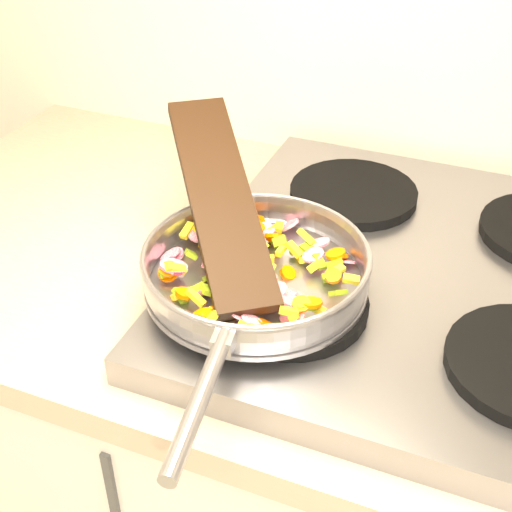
% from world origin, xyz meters
% --- Properties ---
extents(cooktop, '(0.60, 0.60, 0.04)m').
position_xyz_m(cooktop, '(-0.70, 1.67, 0.92)').
color(cooktop, '#939399').
rests_on(cooktop, counter_top).
extents(grate_fl, '(0.19, 0.19, 0.02)m').
position_xyz_m(grate_fl, '(-0.84, 1.52, 0.95)').
color(grate_fl, black).
rests_on(grate_fl, cooktop).
extents(grate_bl, '(0.19, 0.19, 0.02)m').
position_xyz_m(grate_bl, '(-0.84, 1.81, 0.95)').
color(grate_bl, black).
rests_on(grate_bl, cooktop).
extents(saute_pan, '(0.31, 0.48, 0.05)m').
position_xyz_m(saute_pan, '(-0.89, 1.53, 0.98)').
color(saute_pan, '#9E9EA5').
rests_on(saute_pan, grate_fl).
extents(vegetable_heap, '(0.26, 0.25, 0.05)m').
position_xyz_m(vegetable_heap, '(-0.90, 1.54, 0.98)').
color(vegetable_heap, '#D21448').
rests_on(vegetable_heap, saute_pan).
extents(wooden_spatula, '(0.25, 0.31, 0.13)m').
position_xyz_m(wooden_spatula, '(-0.96, 1.58, 1.04)').
color(wooden_spatula, black).
rests_on(wooden_spatula, saute_pan).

